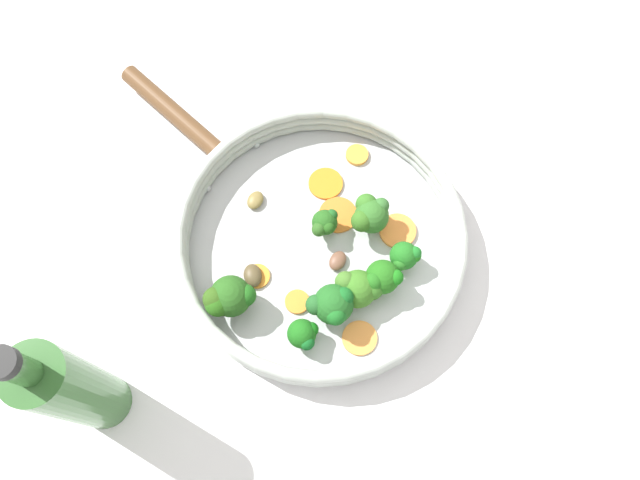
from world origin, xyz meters
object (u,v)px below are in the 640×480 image
object	(u,v)px
carrot_slice_1	(257,276)
mushroom_piece_0	(253,275)
broccoli_floret_4	(331,305)
broccoli_floret_7	(405,256)
carrot_slice_6	(360,338)
skillet	(320,246)
carrot_slice_3	(357,155)
carrot_slice_5	(297,302)
carrot_slice_4	(338,215)
carrot_slice_0	(326,184)
broccoli_floret_5	(303,335)
broccoli_floret_0	(382,278)
mushroom_piece_1	(255,200)
mushroom_piece_2	(338,261)
oil_bottle	(72,389)
broccoli_floret_6	(358,288)
carrot_slice_2	(398,232)
broccoli_floret_3	(370,215)
broccoli_floret_2	(325,223)
broccoli_floret_1	(228,298)

from	to	relation	value
carrot_slice_1	mushroom_piece_0	bearing A→B (deg)	-179.69
broccoli_floret_4	broccoli_floret_7	bearing A→B (deg)	25.03
carrot_slice_6	skillet	bearing A→B (deg)	101.48
carrot_slice_3	carrot_slice_5	world-z (taller)	carrot_slice_3
broccoli_floret_4	mushroom_piece_0	xyz separation A→B (m)	(-0.08, 0.06, -0.03)
carrot_slice_4	mushroom_piece_0	size ratio (longest dim) A/B	1.66
carrot_slice_0	broccoli_floret_5	xyz separation A→B (m)	(-0.06, -0.19, 0.02)
broccoli_floret_5	broccoli_floret_4	bearing A→B (deg)	35.58
broccoli_floret_0	mushroom_piece_1	xyz separation A→B (m)	(-0.13, 0.13, -0.02)
carrot_slice_1	mushroom_piece_0	size ratio (longest dim) A/B	1.05
carrot_slice_5	broccoli_floret_7	size ratio (longest dim) A/B	0.70
carrot_slice_0	broccoli_floret_0	xyz separation A→B (m)	(0.04, -0.14, 0.03)
carrot_slice_3	mushroom_piece_0	xyz separation A→B (m)	(-0.15, -0.14, 0.00)
carrot_slice_4	carrot_slice_0	bearing A→B (deg)	99.37
carrot_slice_3	mushroom_piece_2	bearing A→B (deg)	-110.31
carrot_slice_0	mushroom_piece_1	world-z (taller)	mushroom_piece_1
carrot_slice_3	carrot_slice_6	xyz separation A→B (m)	(-0.04, -0.23, -0.00)
carrot_slice_4	mushroom_piece_0	xyz separation A→B (m)	(-0.11, -0.06, 0.01)
oil_bottle	carrot_slice_5	bearing A→B (deg)	17.75
carrot_slice_5	carrot_slice_6	xyz separation A→B (m)	(0.06, -0.05, -0.00)
carrot_slice_0	carrot_slice_4	bearing A→B (deg)	-80.63
carrot_slice_3	mushroom_piece_2	distance (m)	0.15
skillet	broccoli_floret_6	bearing A→B (deg)	-66.36
broccoli_floret_5	carrot_slice_5	bearing A→B (deg)	90.43
carrot_slice_2	broccoli_floret_6	world-z (taller)	broccoli_floret_6
carrot_slice_0	broccoli_floret_7	bearing A→B (deg)	-59.01
carrot_slice_0	broccoli_floret_6	world-z (taller)	broccoli_floret_6
carrot_slice_1	mushroom_piece_2	bearing A→B (deg)	0.68
mushroom_piece_1	carrot_slice_2	bearing A→B (deg)	-23.46
skillet	broccoli_floret_3	distance (m)	0.07
carrot_slice_2	mushroom_piece_0	world-z (taller)	mushroom_piece_0
broccoli_floret_3	broccoli_floret_4	world-z (taller)	broccoli_floret_4
carrot_slice_4	carrot_slice_1	bearing A→B (deg)	-150.51
carrot_slice_4	broccoli_floret_7	distance (m)	0.10
carrot_slice_4	mushroom_piece_2	world-z (taller)	mushroom_piece_2
broccoli_floret_5	broccoli_floret_7	size ratio (longest dim) A/B	0.96
skillet	broccoli_floret_3	world-z (taller)	broccoli_floret_3
carrot_slice_5	broccoli_floret_0	size ratio (longest dim) A/B	0.59
broccoli_floret_2	mushroom_piece_1	bearing A→B (deg)	145.77
carrot_slice_5	broccoli_floret_0	distance (m)	0.10
skillet	broccoli_floret_2	xyz separation A→B (m)	(0.01, 0.02, 0.03)
carrot_slice_2	broccoli_floret_4	world-z (taller)	broccoli_floret_4
skillet	oil_bottle	bearing A→B (deg)	-152.43
broccoli_floret_0	carrot_slice_3	bearing A→B (deg)	87.69
carrot_slice_6	broccoli_floret_2	bearing A→B (deg)	96.35
broccoli_floret_3	mushroom_piece_1	world-z (taller)	broccoli_floret_3
carrot_slice_1	carrot_slice_4	world-z (taller)	same
broccoli_floret_0	mushroom_piece_1	size ratio (longest dim) A/B	1.95
broccoli_floret_0	broccoli_floret_1	bearing A→B (deg)	178.13
broccoli_floret_0	carrot_slice_4	bearing A→B (deg)	108.23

